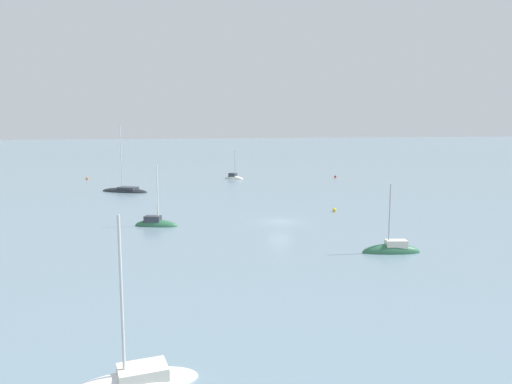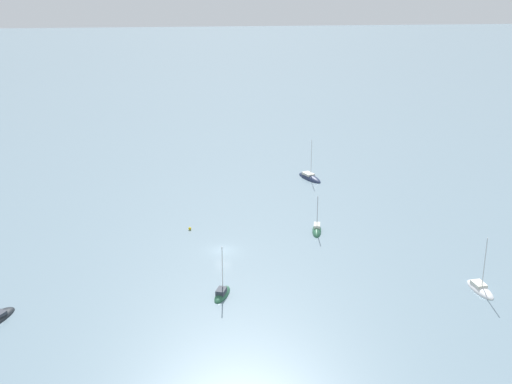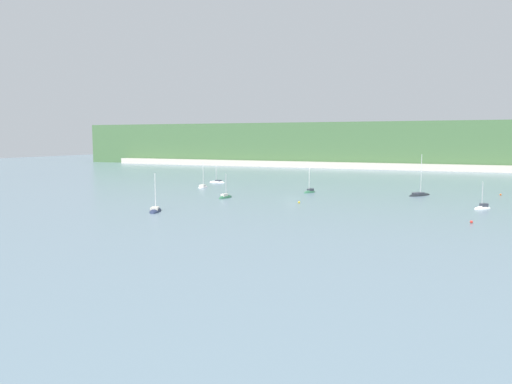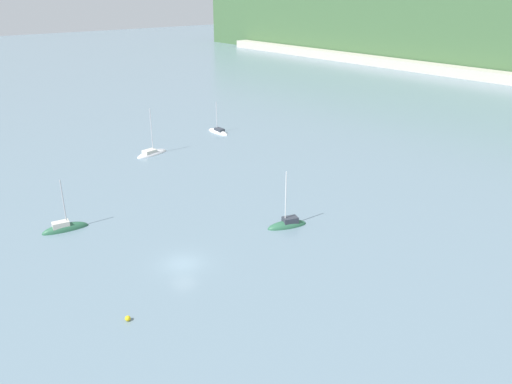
{
  "view_description": "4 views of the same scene",
  "coord_description": "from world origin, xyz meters",
  "views": [
    {
      "loc": [
        -58.19,
        14.65,
        12.21
      ],
      "look_at": [
        16.81,
        -0.44,
        1.34
      ],
      "focal_mm": 35.0,
      "sensor_mm": 36.0,
      "label": 1
    },
    {
      "loc": [
        2.39,
        103.46,
        47.14
      ],
      "look_at": [
        -6.57,
        -17.26,
        3.6
      ],
      "focal_mm": 50.0,
      "sensor_mm": 36.0,
      "label": 2
    },
    {
      "loc": [
        44.13,
        -124.54,
        15.93
      ],
      "look_at": [
        -6.28,
        -8.85,
        2.26
      ],
      "focal_mm": 35.0,
      "sensor_mm": 36.0,
      "label": 3
    },
    {
      "loc": [
        40.9,
        -23.73,
        27.58
      ],
      "look_at": [
        -8.23,
        17.1,
        1.24
      ],
      "focal_mm": 35.0,
      "sensor_mm": 36.0,
      "label": 4
    }
  ],
  "objects": [
    {
      "name": "sailboat_4",
      "position": [
        -16.13,
        -6.78,
        0.11
      ],
      "size": [
        2.38,
        5.64,
        7.34
      ],
      "rotation": [
        0.0,
        0.0,
        1.4
      ],
      "color": "#2D6647",
      "rests_on": "ground_plane"
    },
    {
      "name": "sailboat_0",
      "position": [
        -35.9,
        15.98,
        0.09
      ],
      "size": [
        3.18,
        6.54,
        8.85
      ],
      "rotation": [
        0.0,
        0.0,
        1.74
      ],
      "color": "silver",
      "rests_on": "ground_plane"
    },
    {
      "name": "shore_town_strip",
      "position": [
        0.0,
        134.67,
        1.57
      ],
      "size": [
        322.02,
        6.0,
        3.15
      ],
      "color": "beige",
      "rests_on": "ground_plane"
    },
    {
      "name": "sailboat_2",
      "position": [
        46.57,
        -1.64,
        0.14
      ],
      "size": [
        4.36,
        4.3,
        6.84
      ],
      "rotation": [
        0.0,
        0.0,
        3.91
      ],
      "color": "white",
      "rests_on": "ground_plane"
    },
    {
      "name": "sailboat_6",
      "position": [
        0.55,
        14.86,
        0.13
      ],
      "size": [
        3.24,
        5.42,
        8.0
      ],
      "rotation": [
        0.0,
        0.0,
        4.38
      ],
      "color": "#2D6647",
      "rests_on": "ground_plane"
    },
    {
      "name": "mooring_buoy_2",
      "position": [
        44.33,
        -23.63,
        0.27
      ],
      "size": [
        0.54,
        0.54,
        0.54
      ],
      "color": "red",
      "rests_on": "ground_plane"
    },
    {
      "name": "ground_plane",
      "position": [
        0.0,
        0.0,
        0.0
      ],
      "size": [
        600.0,
        600.0,
        0.0
      ],
      "primitive_type": "plane",
      "color": "slate"
    },
    {
      "name": "mooring_buoy_0",
      "position": [
        51.55,
        29.07,
        0.26
      ],
      "size": [
        0.52,
        0.52,
        0.52
      ],
      "color": "orange",
      "rests_on": "ground_plane"
    },
    {
      "name": "sailboat_5",
      "position": [
        30.8,
        20.12,
        0.09
      ],
      "size": [
        6.72,
        9.08,
        12.17
      ],
      "rotation": [
        0.0,
        0.0,
        1.07
      ],
      "color": "black",
      "rests_on": "ground_plane"
    },
    {
      "name": "sailboat_1",
      "position": [
        -39.94,
        33.39,
        0.09
      ],
      "size": [
        6.02,
        1.82,
        6.98
      ],
      "rotation": [
        0.0,
        0.0,
        3.16
      ],
      "color": "white",
      "rests_on": "ground_plane"
    },
    {
      "name": "mooring_buoy_1",
      "position": [
        5.35,
        -9.05,
        0.25
      ],
      "size": [
        0.51,
        0.51,
        0.51
      ],
      "color": "yellow",
      "rests_on": "ground_plane"
    },
    {
      "name": "hillside_ridge",
      "position": [
        0.0,
        170.75,
        12.27
      ],
      "size": [
        378.85,
        65.16,
        24.53
      ],
      "color": "#42663D",
      "rests_on": "ground_plane"
    },
    {
      "name": "sailboat_3",
      "position": [
        -18.99,
        -34.69,
        0.08
      ],
      "size": [
        5.17,
        7.55,
        9.21
      ],
      "rotation": [
        0.0,
        0.0,
        2.01
      ],
      "color": "#232D4C",
      "rests_on": "ground_plane"
    }
  ]
}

